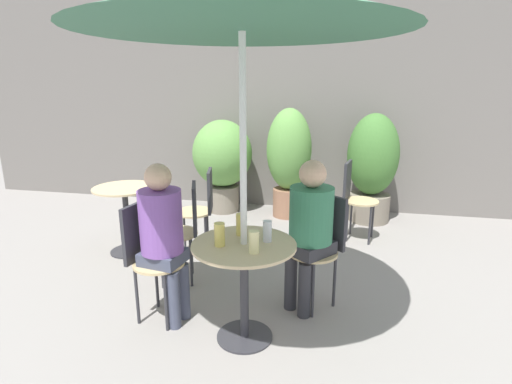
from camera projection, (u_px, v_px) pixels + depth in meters
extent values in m
plane|color=gray|center=(242.00, 355.00, 2.65)|extent=(20.00, 20.00, 0.00)
cube|color=slate|center=(299.00, 102.00, 5.51)|extent=(10.00, 0.06, 3.00)
cylinder|color=#2D2D33|center=(245.00, 336.00, 2.84)|extent=(0.40, 0.40, 0.01)
cylinder|color=#2D2D33|center=(244.00, 292.00, 2.75)|extent=(0.06, 0.06, 0.68)
cylinder|color=#CCB284|center=(244.00, 245.00, 2.66)|extent=(0.71, 0.71, 0.02)
cylinder|color=#2D2D33|center=(130.00, 251.00, 4.30)|extent=(0.40, 0.40, 0.01)
cylinder|color=#2D2D33|center=(127.00, 220.00, 4.21)|extent=(0.06, 0.06, 0.68)
cylinder|color=#CCB284|center=(124.00, 188.00, 4.11)|extent=(0.64, 0.64, 0.02)
cylinder|color=tan|center=(313.00, 253.00, 3.14)|extent=(0.39, 0.39, 0.02)
cylinder|color=#2D2D33|center=(334.00, 281.00, 3.19)|extent=(0.02, 0.02, 0.45)
cylinder|color=#2D2D33|center=(311.00, 270.00, 3.37)|extent=(0.02, 0.02, 0.45)
cylinder|color=#2D2D33|center=(313.00, 291.00, 3.03)|extent=(0.02, 0.02, 0.45)
cylinder|color=#2D2D33|center=(290.00, 279.00, 3.22)|extent=(0.02, 0.02, 0.45)
cube|color=#2D2D33|center=(329.00, 221.00, 3.19)|extent=(0.27, 0.23, 0.43)
cylinder|color=tan|center=(159.00, 263.00, 2.96)|extent=(0.39, 0.39, 0.02)
cylinder|color=#2D2D33|center=(157.00, 281.00, 3.18)|extent=(0.02, 0.02, 0.45)
cylinder|color=#2D2D33|center=(137.00, 296.00, 2.95)|extent=(0.02, 0.02, 0.45)
cylinder|color=#2D2D33|center=(184.00, 287.00, 3.09)|extent=(0.02, 0.02, 0.45)
cylinder|color=#2D2D33|center=(166.00, 303.00, 2.87)|extent=(0.02, 0.02, 0.45)
cube|color=#2D2D33|center=(137.00, 231.00, 2.96)|extent=(0.08, 0.33, 0.43)
cylinder|color=tan|center=(362.00, 201.00, 4.52)|extent=(0.39, 0.39, 0.02)
cylinder|color=#2D2D33|center=(351.00, 216.00, 4.74)|extent=(0.02, 0.02, 0.45)
cylinder|color=#2D2D33|center=(347.00, 223.00, 4.52)|extent=(0.02, 0.02, 0.45)
cylinder|color=#2D2D33|center=(373.00, 219.00, 4.65)|extent=(0.02, 0.02, 0.45)
cylinder|color=#2D2D33|center=(370.00, 226.00, 4.42)|extent=(0.02, 0.02, 0.45)
cube|color=#2D2D33|center=(347.00, 180.00, 4.53)|extent=(0.09, 0.33, 0.43)
cylinder|color=tan|center=(176.00, 233.00, 3.55)|extent=(0.39, 0.39, 0.02)
cylinder|color=#2D2D33|center=(191.00, 263.00, 3.51)|extent=(0.02, 0.02, 0.45)
cylinder|color=#2D2D33|center=(192.00, 251.00, 3.75)|extent=(0.02, 0.02, 0.45)
cylinder|color=#2D2D33|center=(162.00, 265.00, 3.47)|extent=(0.02, 0.02, 0.45)
cylinder|color=#2D2D33|center=(164.00, 253.00, 3.71)|extent=(0.02, 0.02, 0.45)
cube|color=#2D2D33|center=(195.00, 208.00, 3.51)|extent=(0.14, 0.32, 0.43)
cylinder|color=tan|center=(194.00, 212.00, 4.14)|extent=(0.39, 0.39, 0.02)
cylinder|color=#2D2D33|center=(206.00, 237.00, 4.09)|extent=(0.02, 0.02, 0.45)
cylinder|color=#2D2D33|center=(208.00, 229.00, 4.33)|extent=(0.02, 0.02, 0.45)
cylinder|color=#2D2D33|center=(181.00, 238.00, 4.08)|extent=(0.02, 0.02, 0.45)
cylinder|color=#2D2D33|center=(184.00, 229.00, 4.32)|extent=(0.02, 0.02, 0.45)
cube|color=#2D2D33|center=(210.00, 191.00, 4.09)|extent=(0.11, 0.33, 0.43)
cylinder|color=#2D2D33|center=(291.00, 283.00, 3.16)|extent=(0.10, 0.10, 0.45)
cylinder|color=#2D2D33|center=(304.00, 290.00, 3.05)|extent=(0.10, 0.10, 0.45)
cube|color=#2D2D33|center=(310.00, 247.00, 3.10)|extent=(0.42, 0.43, 0.10)
cylinder|color=#337551|center=(311.00, 215.00, 3.03)|extent=(0.34, 0.34, 0.43)
sphere|color=#DBAD89|center=(313.00, 174.00, 2.95)|extent=(0.21, 0.21, 0.21)
cylinder|color=#42475B|center=(174.00, 300.00, 2.91)|extent=(0.09, 0.09, 0.45)
cylinder|color=#42475B|center=(184.00, 291.00, 3.03)|extent=(0.09, 0.09, 0.45)
cube|color=#42475B|center=(163.00, 257.00, 2.93)|extent=(0.33, 0.31, 0.09)
cylinder|color=#7A4C9E|center=(161.00, 221.00, 2.86)|extent=(0.31, 0.31, 0.46)
sphere|color=#DBAD89|center=(158.00, 177.00, 2.78)|extent=(0.19, 0.19, 0.19)
cylinder|color=#DBC65B|center=(240.00, 224.00, 2.79)|extent=(0.06, 0.06, 0.16)
cylinder|color=#DBC65B|center=(220.00, 234.00, 2.60)|extent=(0.07, 0.07, 0.16)
cylinder|color=beige|center=(254.00, 242.00, 2.50)|extent=(0.07, 0.07, 0.15)
cylinder|color=silver|center=(267.00, 231.00, 2.68)|extent=(0.06, 0.06, 0.15)
cylinder|color=slate|center=(223.00, 198.00, 5.65)|extent=(0.44, 0.44, 0.36)
ellipsoid|color=#609947|center=(222.00, 153.00, 5.48)|extent=(0.82, 0.82, 0.92)
cylinder|color=#93664C|center=(288.00, 202.00, 5.43)|extent=(0.41, 0.41, 0.38)
ellipsoid|color=#609947|center=(289.00, 149.00, 5.24)|extent=(0.59, 0.59, 1.07)
cylinder|color=slate|center=(369.00, 207.00, 5.24)|extent=(0.52, 0.52, 0.36)
ellipsoid|color=#427533|center=(373.00, 155.00, 5.06)|extent=(0.65, 0.65, 1.04)
cylinder|color=silver|center=(243.00, 179.00, 2.54)|extent=(0.04, 0.04, 2.32)
cone|color=#33664C|center=(242.00, 5.00, 2.27)|extent=(2.00, 2.00, 0.28)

